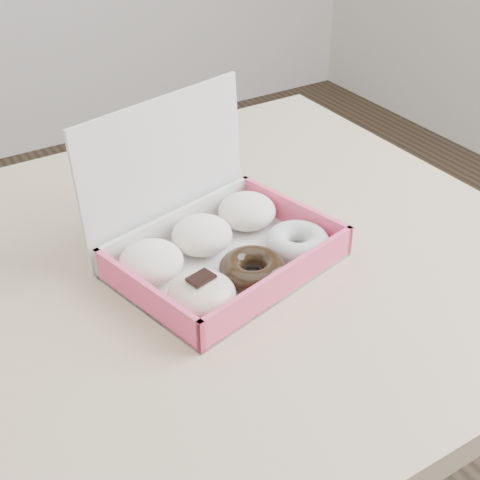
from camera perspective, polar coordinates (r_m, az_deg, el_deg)
table at (r=0.90m, az=-11.40°, el=-8.47°), size 1.20×0.80×0.75m
donut_box at (r=0.86m, az=-2.05°, el=-0.24°), size 0.31×0.28×0.20m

